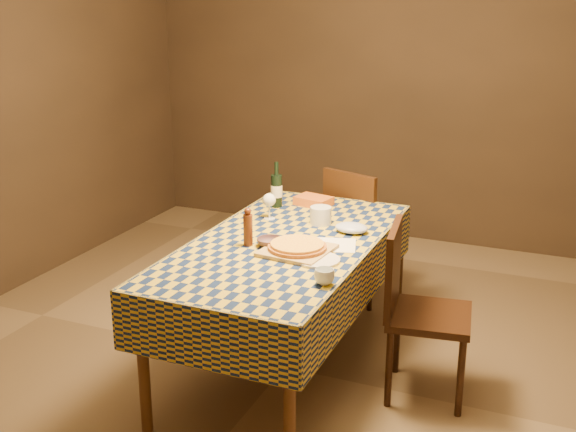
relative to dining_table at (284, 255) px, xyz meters
The scene contains 16 objects.
room 0.66m from the dining_table, ahead, with size 5.00×5.10×2.70m.
dining_table is the anchor object (origin of this frame).
cutting_board 0.20m from the dining_table, 45.11° to the right, with size 0.33×0.33×0.02m, color tan.
pizza 0.21m from the dining_table, 45.11° to the right, with size 0.37×0.37×0.03m.
pepper_mill 0.27m from the dining_table, 139.35° to the right, with size 0.06×0.06×0.21m.
bowl 0.14m from the dining_table, 113.53° to the right, with size 0.14×0.14×0.04m, color #563E48.
wine_glass 0.45m from the dining_table, 125.97° to the left, with size 0.08×0.08×0.16m.
wine_bottle 0.68m from the dining_table, 117.54° to the left, with size 0.09×0.09×0.29m.
deli_tub 0.39m from the dining_table, 78.07° to the left, with size 0.12×0.12×0.10m, color silver.
takeout_container 0.71m from the dining_table, 98.05° to the left, with size 0.22×0.15×0.05m, color #C45C19.
white_plate 0.35m from the dining_table, 36.99° to the right, with size 0.23×0.23×0.01m, color white.
tumbler 0.63m from the dining_table, 49.26° to the right, with size 0.10×0.10×0.08m, color white.
flour_patch 0.25m from the dining_table, ahead, with size 0.29×0.22×0.00m, color white.
flour_bag 0.42m from the dining_table, 44.46° to the left, with size 0.19×0.14×0.06m, color #AEBADE.
chair_far 1.10m from the dining_table, 85.49° to the left, with size 0.54×0.54×0.93m.
chair_right 0.74m from the dining_table, ahead, with size 0.48×0.48×0.93m.
Camera 1 is at (1.45, -3.38, 2.10)m, focal length 45.00 mm.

